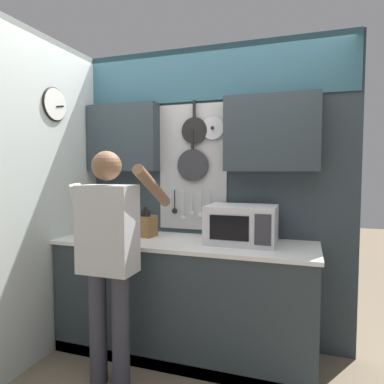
{
  "coord_description": "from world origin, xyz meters",
  "views": [
    {
      "loc": [
        0.92,
        -2.56,
        1.5
      ],
      "look_at": [
        -0.01,
        0.22,
        1.3
      ],
      "focal_mm": 32.0,
      "sensor_mm": 36.0,
      "label": 1
    }
  ],
  "objects_px": {
    "utensil_crock": "(102,224)",
    "person": "(109,248)",
    "microwave": "(242,224)",
    "knife_block": "(148,226)"
  },
  "relations": [
    {
      "from": "microwave",
      "to": "utensil_crock",
      "type": "xyz_separation_m",
      "value": [
        -1.25,
        0.0,
        -0.06
      ]
    },
    {
      "from": "microwave",
      "to": "utensil_crock",
      "type": "distance_m",
      "value": 1.26
    },
    {
      "from": "microwave",
      "to": "person",
      "type": "relative_size",
      "value": 0.33
    },
    {
      "from": "knife_block",
      "to": "person",
      "type": "xyz_separation_m",
      "value": [
        0.0,
        -0.61,
        -0.05
      ]
    },
    {
      "from": "knife_block",
      "to": "utensil_crock",
      "type": "xyz_separation_m",
      "value": [
        -0.45,
        0.0,
        -0.01
      ]
    },
    {
      "from": "knife_block",
      "to": "person",
      "type": "distance_m",
      "value": 0.62
    },
    {
      "from": "utensil_crock",
      "to": "person",
      "type": "distance_m",
      "value": 0.77
    },
    {
      "from": "utensil_crock",
      "to": "person",
      "type": "height_order",
      "value": "person"
    },
    {
      "from": "utensil_crock",
      "to": "person",
      "type": "relative_size",
      "value": 0.2
    },
    {
      "from": "utensil_crock",
      "to": "person",
      "type": "bearing_deg",
      "value": -53.77
    }
  ]
}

